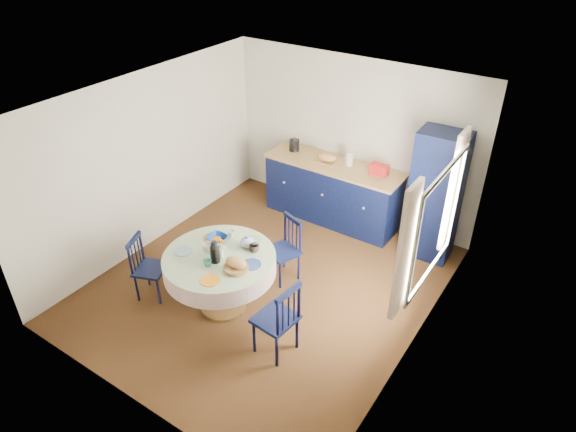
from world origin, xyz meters
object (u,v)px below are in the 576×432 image
mug_c (254,248)px  mug_a (208,248)px  chair_left (148,267)px  mug_b (208,263)px  chair_right (278,319)px  mug_d (231,234)px  chair_far (285,249)px  cobalt_bowl (217,238)px  kitchen_counter (332,191)px  dining_table (220,265)px  pantry_cabinet (435,196)px

mug_c → mug_a: bearing=-146.6°
chair_left → mug_b: bearing=-106.3°
chair_right → mug_d: size_ratio=10.94×
chair_far → mug_c: mug_c is taller
cobalt_bowl → chair_left: bearing=-143.3°
chair_left → mug_c: (1.24, 0.60, 0.42)m
chair_right → mug_c: bearing=-120.3°
kitchen_counter → cobalt_bowl: (-0.31, -2.35, 0.34)m
dining_table → mug_c: bearing=46.4°
chair_far → pantry_cabinet: bearing=68.7°
chair_far → chair_right: size_ratio=0.92×
mug_a → cobalt_bowl: mug_a is taller
chair_left → mug_a: (0.79, 0.30, 0.43)m
mug_a → dining_table: bearing=0.1°
mug_a → mug_b: (0.18, -0.22, -0.01)m
chair_right → mug_b: bearing=-83.2°
pantry_cabinet → chair_left: bearing=-135.2°
dining_table → mug_a: 0.25m
mug_b → cobalt_bowl: size_ratio=0.39×
chair_right → cobalt_bowl: size_ratio=4.15×
chair_far → mug_d: (-0.41, -0.55, 0.40)m
chair_far → mug_d: chair_far is taller
pantry_cabinet → mug_b: size_ratio=20.47×
kitchen_counter → pantry_cabinet: 1.65m
pantry_cabinet → mug_b: 3.21m
mug_d → mug_c: bearing=-13.2°
mug_b → kitchen_counter: bearing=88.7°
chair_left → mug_d: (0.81, 0.70, 0.42)m
dining_table → mug_d: bearing=109.5°
mug_a → mug_c: size_ratio=1.10×
cobalt_bowl → dining_table: bearing=-44.4°
mug_a → mug_d: (0.03, 0.40, -0.01)m
pantry_cabinet → mug_c: 2.63m
chair_far → mug_b: size_ratio=9.82×
kitchen_counter → mug_c: (0.21, -2.28, 0.36)m
pantry_cabinet → mug_a: (-1.84, -2.53, -0.07)m
chair_far → mug_a: (-0.44, -0.95, 0.41)m
dining_table → mug_a: (-0.17, -0.00, 0.18)m
chair_right → cobalt_bowl: (-1.21, 0.44, 0.34)m
chair_left → mug_d: size_ratio=9.63×
mug_a → mug_c: (0.45, 0.30, -0.00)m
dining_table → mug_d: size_ratio=15.03×
pantry_cabinet → mug_d: pantry_cabinet is taller
mug_d → mug_a: bearing=-93.9°
dining_table → mug_d: (-0.14, 0.40, 0.17)m
pantry_cabinet → chair_left: (-2.62, -2.83, -0.50)m
kitchen_counter → mug_b: 2.82m
pantry_cabinet → chair_far: 2.16m
kitchen_counter → chair_left: bearing=-109.3°
mug_a → cobalt_bowl: bearing=106.6°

